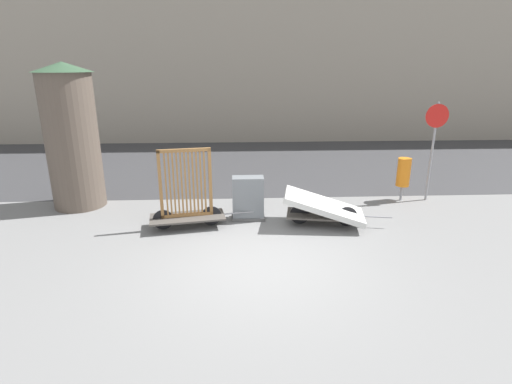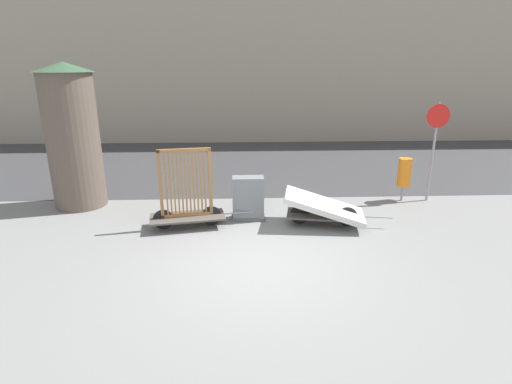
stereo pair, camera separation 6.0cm
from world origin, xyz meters
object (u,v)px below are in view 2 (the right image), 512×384
trash_bin (404,173)px  advertising_column (73,136)px  utility_cabinet (248,200)px  bike_cart_with_bedframe (187,201)px  sign_post (435,137)px  bike_cart_with_mattress (324,208)px

trash_bin → advertising_column: 8.63m
utility_cabinet → advertising_column: bearing=164.9°
bike_cart_with_bedframe → sign_post: (6.28, 1.61, 1.12)m
sign_post → bike_cart_with_mattress: bearing=-153.1°
utility_cabinet → sign_post: size_ratio=0.40×
bike_cart_with_bedframe → sign_post: bearing=4.5°
bike_cart_with_bedframe → trash_bin: 5.81m
bike_cart_with_bedframe → advertising_column: size_ratio=0.66×
utility_cabinet → advertising_column: advertising_column is taller
bike_cart_with_mattress → trash_bin: (2.48, 1.62, 0.36)m
bike_cart_with_bedframe → trash_bin: size_ratio=2.05×
bike_cart_with_bedframe → utility_cabinet: 1.46m
bike_cart_with_bedframe → bike_cart_with_mattress: 3.11m
bike_cart_with_bedframe → bike_cart_with_mattress: bike_cart_with_bedframe is taller
bike_cart_with_bedframe → sign_post: sign_post is taller
sign_post → utility_cabinet: bearing=-166.6°
utility_cabinet → bike_cart_with_bedframe: bearing=-162.3°
bike_cart_with_mattress → utility_cabinet: utility_cabinet is taller
utility_cabinet → advertising_column: (-4.36, 1.18, 1.35)m
advertising_column → bike_cart_with_bedframe: bearing=-28.5°
bike_cart_with_bedframe → advertising_column: bearing=141.7°
bike_cart_with_bedframe → sign_post: size_ratio=0.91×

